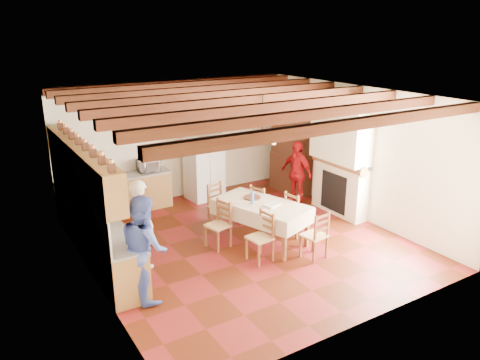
% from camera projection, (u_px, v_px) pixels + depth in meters
% --- Properties ---
extents(floor, '(6.00, 6.50, 0.02)m').
position_uv_depth(floor, '(243.00, 243.00, 9.59)').
color(floor, '#491809').
rests_on(floor, ground).
extents(ceiling, '(6.00, 6.50, 0.02)m').
position_uv_depth(ceiling, '(244.00, 95.00, 8.65)').
color(ceiling, white).
rests_on(ceiling, ground).
extents(wall_back, '(6.00, 0.02, 3.00)m').
position_uv_depth(wall_back, '(175.00, 140.00, 11.76)').
color(wall_back, '#F3EECA').
rests_on(wall_back, ground).
extents(wall_front, '(6.00, 0.02, 3.00)m').
position_uv_depth(wall_front, '(368.00, 232.00, 6.48)').
color(wall_front, '#F3EECA').
rests_on(wall_front, ground).
extents(wall_left, '(0.02, 6.50, 3.00)m').
position_uv_depth(wall_left, '(87.00, 201.00, 7.63)').
color(wall_left, '#F3EECA').
rests_on(wall_left, ground).
extents(wall_right, '(0.02, 6.50, 3.00)m').
position_uv_depth(wall_right, '(356.00, 152.00, 10.62)').
color(wall_right, '#F3EECA').
rests_on(wall_right, ground).
extents(ceiling_beams, '(6.00, 6.30, 0.16)m').
position_uv_depth(ceiling_beams, '(244.00, 100.00, 8.68)').
color(ceiling_beams, '#3B180E').
rests_on(ceiling_beams, ground).
extents(lower_cabinets_left, '(0.60, 4.30, 0.86)m').
position_uv_depth(lower_cabinets_left, '(95.00, 234.00, 8.96)').
color(lower_cabinets_left, brown).
rests_on(lower_cabinets_left, ground).
extents(lower_cabinets_back, '(2.30, 0.60, 0.86)m').
position_uv_depth(lower_cabinets_back, '(122.00, 195.00, 11.07)').
color(lower_cabinets_back, brown).
rests_on(lower_cabinets_back, ground).
extents(countertop_left, '(0.62, 4.30, 0.04)m').
position_uv_depth(countertop_left, '(93.00, 212.00, 8.82)').
color(countertop_left, gray).
rests_on(countertop_left, lower_cabinets_left).
extents(countertop_back, '(2.34, 0.62, 0.04)m').
position_uv_depth(countertop_back, '(121.00, 176.00, 10.93)').
color(countertop_back, gray).
rests_on(countertop_back, lower_cabinets_back).
extents(backsplash_left, '(0.03, 4.30, 0.60)m').
position_uv_depth(backsplash_left, '(76.00, 199.00, 8.58)').
color(backsplash_left, beige).
rests_on(backsplash_left, ground).
extents(backsplash_back, '(2.30, 0.03, 0.60)m').
position_uv_depth(backsplash_back, '(116.00, 160.00, 11.06)').
color(backsplash_back, beige).
rests_on(backsplash_back, ground).
extents(upper_cabinets, '(0.35, 4.20, 0.70)m').
position_uv_depth(upper_cabinets, '(81.00, 164.00, 8.46)').
color(upper_cabinets, brown).
rests_on(upper_cabinets, ground).
extents(fireplace, '(0.56, 1.60, 2.80)m').
position_uv_depth(fireplace, '(340.00, 156.00, 10.67)').
color(fireplace, '#EEE8C7').
rests_on(fireplace, ground).
extents(wall_picture, '(0.34, 0.03, 0.42)m').
position_uv_depth(wall_picture, '(229.00, 120.00, 12.40)').
color(wall_picture, black).
rests_on(wall_picture, ground).
extents(refrigerator, '(0.90, 0.76, 1.70)m').
position_uv_depth(refrigerator, '(204.00, 166.00, 11.85)').
color(refrigerator, silver).
rests_on(refrigerator, floor).
extents(hutch, '(0.53, 1.25, 2.25)m').
position_uv_depth(hutch, '(291.00, 150.00, 12.26)').
color(hutch, '#3C1D12').
rests_on(hutch, floor).
extents(dining_table, '(1.55, 2.13, 0.84)m').
position_uv_depth(dining_table, '(261.00, 207.00, 9.43)').
color(dining_table, silver).
rests_on(dining_table, floor).
extents(chandelier, '(0.47, 0.47, 0.03)m').
position_uv_depth(chandelier, '(262.00, 134.00, 8.96)').
color(chandelier, black).
rests_on(chandelier, ground).
extents(chair_left_near, '(0.44, 0.46, 0.96)m').
position_uv_depth(chair_left_near, '(260.00, 237.00, 8.72)').
color(chair_left_near, brown).
rests_on(chair_left_near, floor).
extents(chair_left_far, '(0.49, 0.50, 0.96)m').
position_uv_depth(chair_left_far, '(218.00, 225.00, 9.26)').
color(chair_left_far, brown).
rests_on(chair_left_far, floor).
extents(chair_right_near, '(0.46, 0.47, 0.96)m').
position_uv_depth(chair_right_near, '(297.00, 213.00, 9.83)').
color(chair_right_near, brown).
rests_on(chair_right_near, floor).
extents(chair_right_far, '(0.51, 0.53, 0.96)m').
position_uv_depth(chair_right_far, '(262.00, 205.00, 10.28)').
color(chair_right_far, brown).
rests_on(chair_right_far, floor).
extents(chair_end_near, '(0.47, 0.46, 0.96)m').
position_uv_depth(chair_end_near, '(314.00, 234.00, 8.83)').
color(chair_end_near, brown).
rests_on(chair_end_near, floor).
extents(chair_end_far, '(0.49, 0.47, 0.96)m').
position_uv_depth(chair_end_far, '(220.00, 205.00, 10.28)').
color(chair_end_far, brown).
rests_on(chair_end_far, floor).
extents(person_man, '(0.54, 0.69, 1.67)m').
position_uv_depth(person_man, '(141.00, 224.00, 8.43)').
color(person_man, beige).
rests_on(person_man, floor).
extents(person_woman_blue, '(0.68, 0.87, 1.75)m').
position_uv_depth(person_woman_blue, '(144.00, 247.00, 7.43)').
color(person_woman_blue, '#4256A7').
rests_on(person_woman_blue, floor).
extents(person_woman_red, '(0.54, 1.00, 1.61)m').
position_uv_depth(person_woman_red, '(296.00, 173.00, 11.44)').
color(person_woman_red, '#9D0E13').
rests_on(person_woman_red, floor).
extents(microwave, '(0.54, 0.38, 0.29)m').
position_uv_depth(microwave, '(149.00, 165.00, 11.23)').
color(microwave, silver).
rests_on(microwave, countertop_back).
extents(fridge_vase, '(0.33, 0.33, 0.29)m').
position_uv_depth(fridge_vase, '(203.00, 128.00, 11.54)').
color(fridge_vase, '#3C1D12').
rests_on(fridge_vase, refrigerator).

